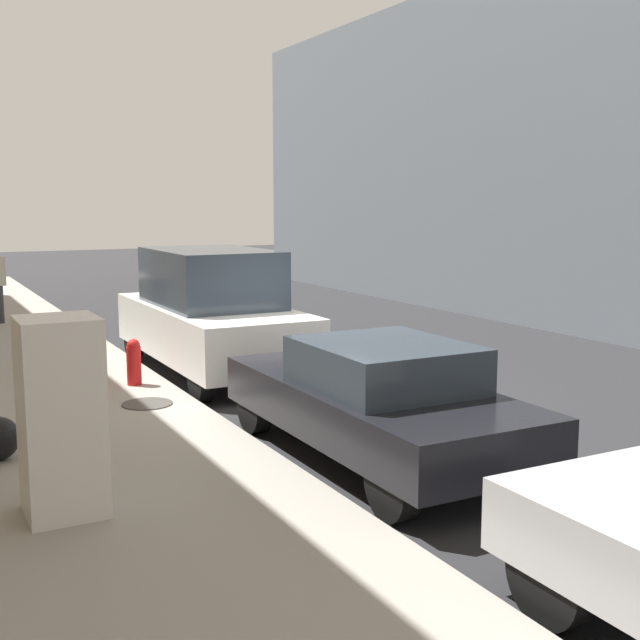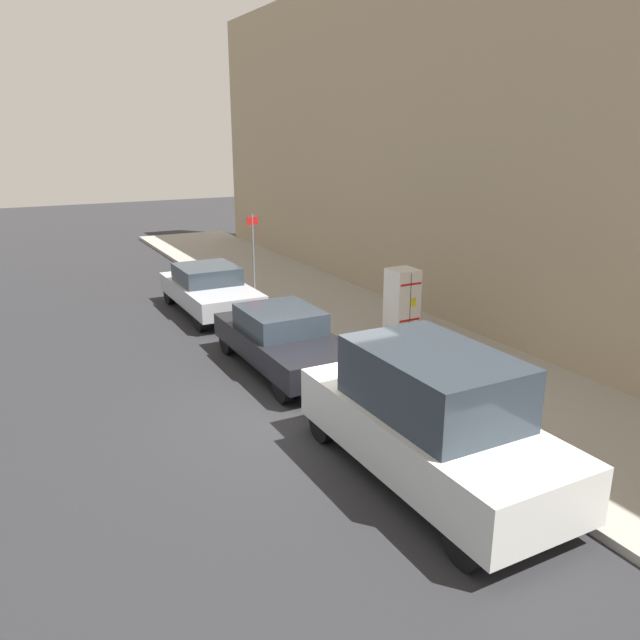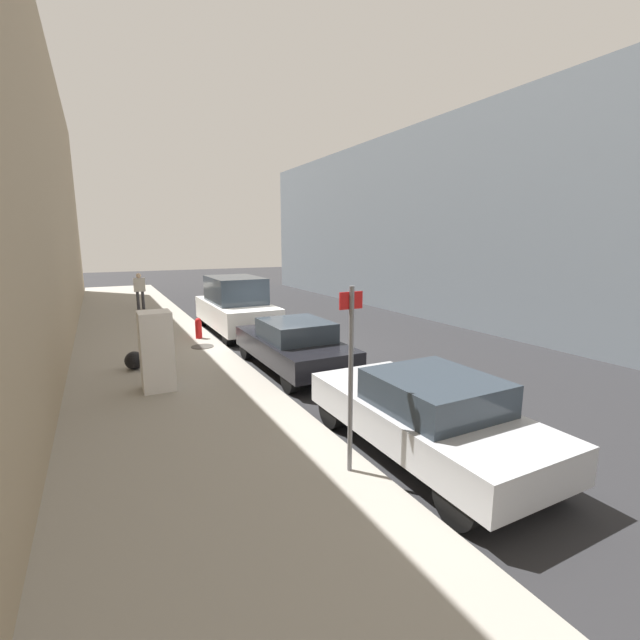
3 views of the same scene
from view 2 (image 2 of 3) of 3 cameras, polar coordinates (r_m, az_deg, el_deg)
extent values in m
plane|color=#28282B|center=(12.29, -1.19, -8.39)|extent=(80.00, 80.00, 0.00)
cube|color=#9E998E|center=(14.25, 12.68, -4.85)|extent=(4.35, 44.00, 0.14)
cube|color=tan|center=(15.55, 23.13, 14.82)|extent=(1.98, 39.60, 10.07)
cube|color=white|center=(16.06, 7.50, 1.54)|extent=(0.68, 0.71, 1.78)
cube|color=black|center=(15.78, 8.25, 1.23)|extent=(0.01, 0.01, 1.70)
cube|color=yellow|center=(15.80, 8.52, 1.61)|extent=(0.16, 0.01, 0.22)
cube|color=red|center=(15.64, 8.34, 3.25)|extent=(0.62, 0.01, 0.05)
cube|color=red|center=(15.88, 8.20, -0.01)|extent=(0.62, 0.01, 0.05)
cylinder|color=#47443F|center=(12.74, 10.07, -6.98)|extent=(0.70, 0.70, 0.02)
cylinder|color=slate|center=(19.28, -6.11, 5.60)|extent=(0.07, 0.07, 2.72)
cube|color=red|center=(19.07, -6.20, 9.01)|extent=(0.36, 0.02, 0.24)
cylinder|color=red|center=(11.64, 13.38, -8.00)|extent=(0.22, 0.22, 0.59)
sphere|color=red|center=(11.51, 13.48, -6.58)|extent=(0.20, 0.20, 0.20)
sphere|color=black|center=(15.07, 12.68, -2.38)|extent=(0.48, 0.48, 0.48)
cube|color=silver|center=(18.91, -10.02, 2.50)|extent=(1.89, 4.39, 0.55)
cube|color=#2D3842|center=(19.00, -10.31, 4.17)|extent=(1.67, 1.84, 0.50)
cylinder|color=black|center=(17.80, -5.86, 0.85)|extent=(0.22, 0.71, 0.71)
cylinder|color=black|center=(17.29, -10.87, 0.13)|extent=(0.22, 0.71, 0.71)
cylinder|color=black|center=(20.70, -9.23, 2.99)|extent=(0.22, 0.71, 0.71)
cylinder|color=black|center=(20.25, -13.59, 2.43)|extent=(0.22, 0.71, 0.71)
cube|color=black|center=(14.19, -3.27, -2.18)|extent=(1.83, 4.42, 0.55)
cube|color=#2D3842|center=(14.22, -3.68, 0.07)|extent=(1.61, 1.86, 0.50)
cylinder|color=black|center=(13.28, 2.79, -4.80)|extent=(0.22, 0.68, 0.68)
cylinder|color=black|center=(12.61, -3.39, -6.04)|extent=(0.22, 0.68, 0.68)
cylinder|color=black|center=(15.98, -3.14, -1.01)|extent=(0.22, 0.68, 0.68)
cylinder|color=black|center=(15.42, -8.43, -1.84)|extent=(0.22, 0.68, 0.68)
cube|color=silver|center=(9.93, 9.97, -10.32)|extent=(1.98, 4.91, 0.85)
cube|color=#2D3842|center=(9.56, 10.24, -5.51)|extent=(1.75, 2.70, 0.95)
cylinder|color=black|center=(9.52, 21.33, -15.54)|extent=(0.22, 0.65, 0.65)
cylinder|color=black|center=(8.45, 13.14, -19.25)|extent=(0.22, 0.65, 0.65)
cylinder|color=black|center=(11.93, 7.62, -7.63)|extent=(0.22, 0.65, 0.65)
cylinder|color=black|center=(11.10, 0.24, -9.44)|extent=(0.22, 0.65, 0.65)
camera|label=1|loc=(22.38, -0.62, 10.94)|focal=45.00mm
camera|label=3|loc=(24.71, -3.98, 12.74)|focal=24.00mm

